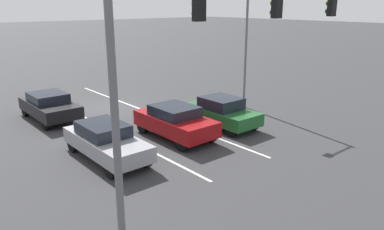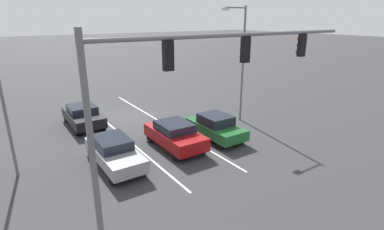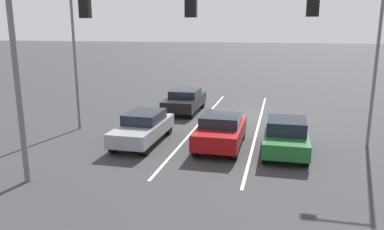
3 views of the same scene
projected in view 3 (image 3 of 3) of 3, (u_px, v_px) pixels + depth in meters
name	position (u px, v px, depth m)	size (l,w,h in m)	color
ground_plane	(234.00, 114.00, 23.59)	(240.00, 240.00, 0.00)	#333335
lane_stripe_left_divider	(258.00, 126.00, 20.70)	(0.12, 17.30, 0.01)	silver
lane_stripe_center_divider	(200.00, 123.00, 21.45)	(0.12, 17.30, 0.01)	silver
car_maroon_midlane_front	(221.00, 130.00, 16.89)	(1.92, 4.23, 1.52)	maroon
car_darkgreen_leftlane_front	(286.00, 136.00, 16.13)	(1.84, 4.15, 1.50)	#1E5928
car_gray_rightlane_front	(143.00, 127.00, 17.56)	(1.75, 4.50, 1.46)	gray
car_black_rightlane_second	(185.00, 100.00, 23.98)	(1.95, 4.33, 1.45)	black
traffic_signal_gantry	(120.00, 28.00, 11.21)	(11.61, 0.37, 6.98)	slate
street_lamp_right_shoulder	(76.00, 33.00, 19.02)	(1.61, 0.24, 8.93)	slate
street_lamp_left_shoulder	(373.00, 45.00, 16.13)	(2.01, 0.24, 7.95)	slate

